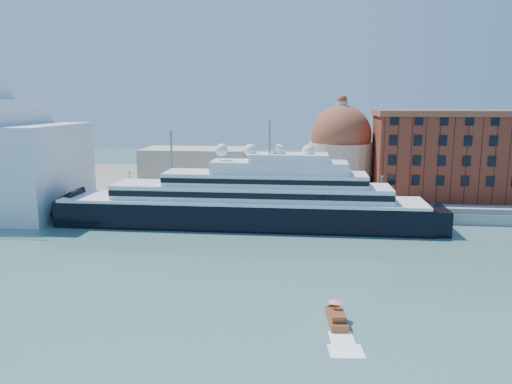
# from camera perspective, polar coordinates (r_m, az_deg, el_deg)

# --- Properties ---
(ground) EXTENTS (400.00, 400.00, 0.00)m
(ground) POSITION_cam_1_polar(r_m,az_deg,el_deg) (90.08, -2.74, -7.50)
(ground) COLOR #3A645F
(ground) RESTS_ON ground
(quay) EXTENTS (180.00, 10.00, 2.50)m
(quay) POSITION_cam_1_polar(r_m,az_deg,el_deg) (122.31, -0.26, -2.08)
(quay) COLOR gray
(quay) RESTS_ON ground
(land) EXTENTS (260.00, 72.00, 2.00)m
(land) POSITION_cam_1_polar(r_m,az_deg,el_deg) (162.43, 1.39, 0.93)
(land) COLOR slate
(land) RESTS_ON ground
(quay_fence) EXTENTS (180.00, 0.10, 1.20)m
(quay_fence) POSITION_cam_1_polar(r_m,az_deg,el_deg) (117.55, -0.51, -1.67)
(quay_fence) COLOR slate
(quay_fence) RESTS_ON quay
(superyacht) EXTENTS (92.56, 12.83, 27.66)m
(superyacht) POSITION_cam_1_polar(r_m,az_deg,el_deg) (111.47, -3.01, -1.47)
(superyacht) COLOR black
(superyacht) RESTS_ON ground
(service_barge) EXTENTS (13.86, 8.03, 2.96)m
(service_barge) POSITION_cam_1_polar(r_m,az_deg,el_deg) (129.91, -27.15, -2.69)
(service_barge) COLOR white
(service_barge) RESTS_ON ground
(water_taxi) EXTENTS (2.76, 6.61, 3.05)m
(water_taxi) POSITION_cam_1_polar(r_m,az_deg,el_deg) (65.69, 9.19, -13.94)
(water_taxi) COLOR brown
(water_taxi) RESTS_ON ground
(warehouse) EXTENTS (43.00, 19.00, 23.25)m
(warehouse) POSITION_cam_1_polar(r_m,az_deg,el_deg) (142.60, 21.93, 4.05)
(warehouse) COLOR maroon
(warehouse) RESTS_ON land
(church) EXTENTS (66.00, 18.00, 25.50)m
(church) POSITION_cam_1_polar(r_m,az_deg,el_deg) (143.53, 3.36, 3.66)
(church) COLOR beige
(church) RESTS_ON land
(lamp_posts) EXTENTS (120.80, 2.40, 18.00)m
(lamp_posts) POSITION_cam_1_polar(r_m,az_deg,el_deg) (121.15, -6.32, 1.87)
(lamp_posts) COLOR slate
(lamp_posts) RESTS_ON quay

